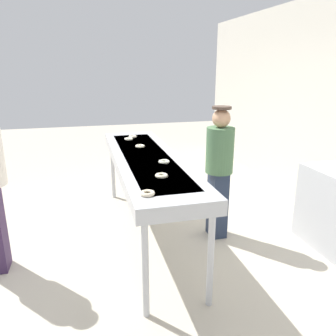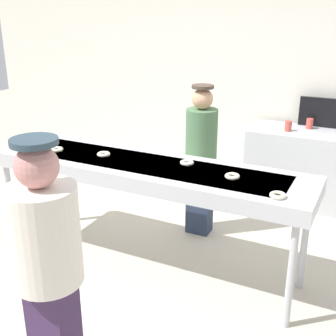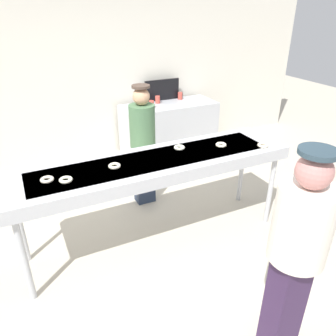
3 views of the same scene
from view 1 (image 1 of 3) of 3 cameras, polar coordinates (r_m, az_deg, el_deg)
ground_plane at (r=4.13m, az=-3.46°, el=-11.36°), size 16.00×16.00×0.00m
fryer_conveyor at (r=3.78m, az=-3.71°, el=1.03°), size 2.86×0.70×0.99m
sugar_donut_0 at (r=2.61m, az=-3.52°, el=-4.33°), size 0.12×0.12×0.03m
sugar_donut_1 at (r=3.02m, az=-1.12°, el=-1.31°), size 0.16×0.16×0.03m
sugar_donut_2 at (r=4.15m, az=-4.79°, el=3.73°), size 0.16×0.16×0.03m
sugar_donut_3 at (r=3.46m, az=-0.69°, el=1.08°), size 0.15×0.15×0.03m
sugar_donut_4 at (r=4.74m, az=-6.08°, el=5.36°), size 0.16×0.16×0.03m
sugar_donut_5 at (r=4.59m, az=-6.73°, el=4.95°), size 0.15×0.15×0.03m
worker_baker at (r=3.85m, az=8.71°, el=0.09°), size 0.31×0.31×1.54m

